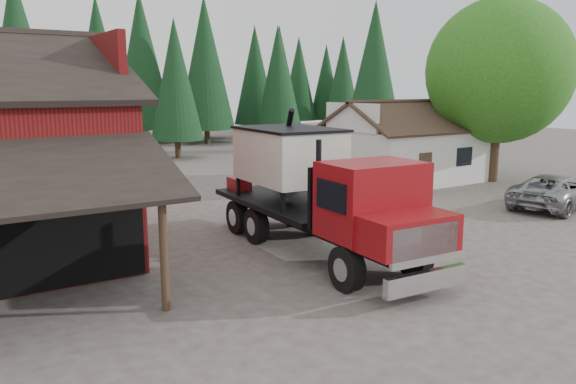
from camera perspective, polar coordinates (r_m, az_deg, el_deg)
ground at (r=15.39m, az=10.95°, el=-9.85°), size 120.00×120.00×0.00m
farmhouse at (r=33.02m, az=11.78°, el=4.02°), size 8.60×6.42×4.65m
deciduous_tree at (r=33.87m, az=20.67°, el=10.93°), size 8.00×8.00×10.20m
conifer_backdrop at (r=53.54m, az=-21.94°, el=4.13°), size 76.00×16.00×16.00m
near_pine_b at (r=43.41m, az=-11.36°, el=11.15°), size 3.96×3.96×10.40m
near_pine_c at (r=48.49m, az=8.76°, el=12.34°), size 4.84×4.84×12.40m
near_pine_d at (r=44.78m, az=-25.68°, el=12.24°), size 5.28×5.28×13.40m
feed_truck at (r=17.98m, az=2.89°, el=0.42°), size 3.31×10.33×4.60m
silver_car at (r=27.76m, az=25.49°, el=0.09°), size 5.87×3.63×1.52m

